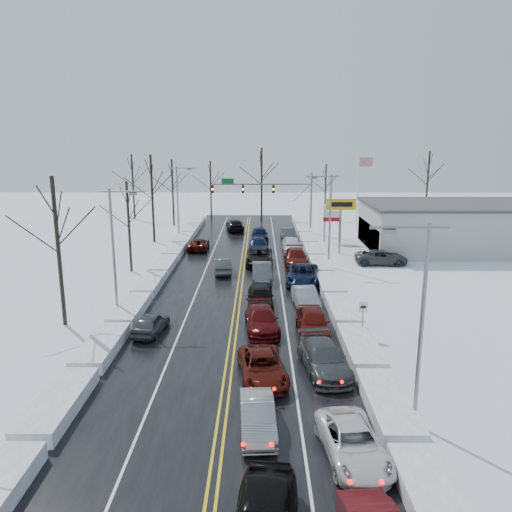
{
  "coord_description": "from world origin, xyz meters",
  "views": [
    {
      "loc": [
        1.67,
        -37.76,
        12.26
      ],
      "look_at": [
        1.38,
        3.81,
        2.5
      ],
      "focal_mm": 35.0,
      "sensor_mm": 36.0,
      "label": 1
    }
  ],
  "objects_px": {
    "tires_plus_sign": "(341,208)",
    "flagpole": "(359,187)",
    "dealership_building": "(457,226)",
    "oncoming_car_0": "(223,273)",
    "traffic_signal_mast": "(273,192)"
  },
  "relations": [
    {
      "from": "tires_plus_sign",
      "to": "oncoming_car_0",
      "type": "relative_size",
      "value": 1.39
    },
    {
      "from": "tires_plus_sign",
      "to": "dealership_building",
      "type": "height_order",
      "value": "tires_plus_sign"
    },
    {
      "from": "traffic_signal_mast",
      "to": "flagpole",
      "type": "height_order",
      "value": "flagpole"
    },
    {
      "from": "dealership_building",
      "to": "flagpole",
      "type": "bearing_deg",
      "value": 126.27
    },
    {
      "from": "flagpole",
      "to": "dealership_building",
      "type": "bearing_deg",
      "value": -53.73
    },
    {
      "from": "traffic_signal_mast",
      "to": "dealership_building",
      "type": "relative_size",
      "value": 0.65
    },
    {
      "from": "tires_plus_sign",
      "to": "flagpole",
      "type": "bearing_deg",
      "value": 71.56
    },
    {
      "from": "dealership_building",
      "to": "oncoming_car_0",
      "type": "xyz_separation_m",
      "value": [
        -25.76,
        -10.52,
        -2.66
      ]
    },
    {
      "from": "oncoming_car_0",
      "to": "traffic_signal_mast",
      "type": "bearing_deg",
      "value": -110.8
    },
    {
      "from": "traffic_signal_mast",
      "to": "tires_plus_sign",
      "type": "bearing_deg",
      "value": -59.54
    },
    {
      "from": "flagpole",
      "to": "dealership_building",
      "type": "xyz_separation_m",
      "value": [
        8.8,
        -12.0,
        -3.27
      ]
    },
    {
      "from": "dealership_building",
      "to": "oncoming_car_0",
      "type": "height_order",
      "value": "dealership_building"
    },
    {
      "from": "tires_plus_sign",
      "to": "flagpole",
      "type": "distance_m",
      "value": 14.79
    },
    {
      "from": "traffic_signal_mast",
      "to": "oncoming_car_0",
      "type": "distance_m",
      "value": 21.86
    },
    {
      "from": "oncoming_car_0",
      "to": "dealership_building",
      "type": "bearing_deg",
      "value": -164.29
    }
  ]
}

